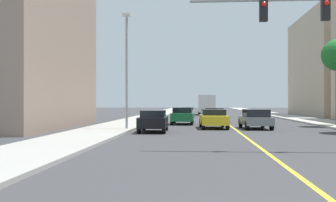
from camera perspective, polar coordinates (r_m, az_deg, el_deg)
The scene contains 12 objects.
ground at distance 46.55m, azimuth 7.50°, elevation -2.55°, with size 192.00×192.00×0.00m, color #38383A.
sidewalk_left at distance 46.89m, azimuth -3.44°, elevation -2.44°, with size 3.76×168.00×0.15m, color #9E9B93.
sidewalk_right at distance 47.88m, azimuth 18.20°, elevation -2.38°, with size 3.76×168.00×0.15m, color #B2ADA3.
lane_marking_center at distance 46.55m, azimuth 7.50°, elevation -2.54°, with size 0.16×144.00×0.01m, color yellow.
street_lamp at distance 28.07m, azimuth -5.82°, elevation 5.10°, with size 0.56×0.28×7.89m.
car_green at distance 35.77m, azimuth 2.07°, elevation -2.03°, with size 1.92×4.51×1.47m.
car_yellow at distance 30.28m, azimuth 6.39°, elevation -2.43°, with size 2.09×4.51×1.41m.
car_silver at distance 37.60m, azimuth 6.52°, elevation -2.00°, with size 2.01×4.51×1.40m.
car_black at distance 26.38m, azimuth -2.07°, elevation -2.75°, with size 1.85×3.96×1.42m.
car_white at distance 52.46m, azimuth 2.73°, elevation -1.51°, with size 1.84×4.42×1.30m.
car_gray at distance 30.14m, azimuth 12.17°, elevation -2.44°, with size 2.07×4.21×1.43m.
delivery_truck at distance 62.22m, azimuth 5.39°, elevation -0.48°, with size 2.54×7.92×2.96m.
Camera 1 is at (-2.63, -4.43, 1.95)m, focal length 43.46 mm.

